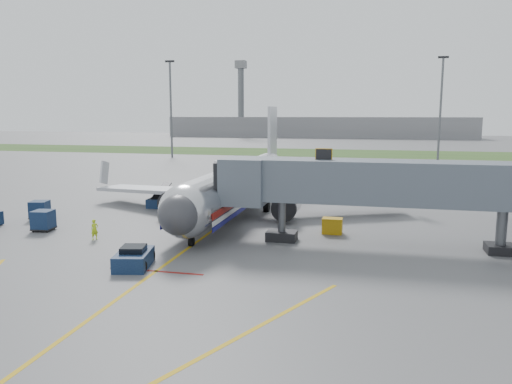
% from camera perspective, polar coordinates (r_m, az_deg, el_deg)
% --- Properties ---
extents(ground, '(400.00, 400.00, 0.00)m').
position_cam_1_polar(ground, '(34.35, -8.56, -6.94)').
color(ground, '#565659').
rests_on(ground, ground).
extents(grass_strip, '(300.00, 25.00, 0.01)m').
position_cam_1_polar(grass_strip, '(121.61, 7.41, 4.48)').
color(grass_strip, '#2D4C1E').
rests_on(grass_strip, ground).
extents(apron_markings, '(21.52, 50.00, 0.01)m').
position_cam_1_polar(apron_markings, '(27.95, -14.30, -10.86)').
color(apron_markings, gold).
rests_on(apron_markings, ground).
extents(airliner, '(32.10, 35.67, 10.25)m').
position_cam_1_polar(airliner, '(47.99, -1.87, 0.93)').
color(airliner, silver).
rests_on(airliner, ground).
extents(jet_bridge, '(25.30, 4.00, 6.90)m').
position_cam_1_polar(jet_bridge, '(35.95, 13.83, 0.90)').
color(jet_bridge, slate).
rests_on(jet_bridge, ground).
extents(light_mast_left, '(2.00, 0.44, 20.40)m').
position_cam_1_polar(light_mast_left, '(109.21, -9.71, 9.58)').
color(light_mast_left, '#595B60').
rests_on(light_mast_left, ground).
extents(light_mast_right, '(2.00, 0.44, 20.40)m').
position_cam_1_polar(light_mast_right, '(106.36, 20.35, 9.18)').
color(light_mast_right, '#595B60').
rests_on(light_mast_right, ground).
extents(distant_terminal, '(120.00, 14.00, 8.00)m').
position_cam_1_polar(distant_terminal, '(201.93, 6.98, 7.38)').
color(distant_terminal, slate).
rests_on(distant_terminal, ground).
extents(control_tower, '(4.00, 4.00, 30.00)m').
position_cam_1_polar(control_tower, '(202.68, -1.73, 11.21)').
color(control_tower, '#595B60').
rests_on(control_tower, ground).
extents(pushback_tug, '(2.58, 3.51, 1.32)m').
position_cam_1_polar(pushback_tug, '(31.82, -13.80, -7.35)').
color(pushback_tug, '#0C1B38').
rests_on(pushback_tug, ground).
extents(baggage_cart_a, '(1.60, 1.60, 1.59)m').
position_cam_1_polar(baggage_cart_a, '(48.36, -5.55, -1.25)').
color(baggage_cart_a, '#0C1B38').
rests_on(baggage_cart_a, ground).
extents(baggage_cart_b, '(1.83, 1.83, 1.63)m').
position_cam_1_polar(baggage_cart_b, '(48.61, -23.49, -1.88)').
color(baggage_cart_b, '#0C1B38').
rests_on(baggage_cart_b, ground).
extents(baggage_cart_c, '(1.70, 1.70, 1.64)m').
position_cam_1_polar(baggage_cart_c, '(43.71, -23.15, -3.00)').
color(baggage_cart_c, '#0C1B38').
rests_on(baggage_cart_c, ground).
extents(belt_loader, '(1.51, 4.35, 2.10)m').
position_cam_1_polar(belt_loader, '(52.01, -10.99, -0.98)').
color(belt_loader, '#0C1B38').
rests_on(belt_loader, ground).
extents(ground_power_cart, '(1.56, 1.04, 1.24)m').
position_cam_1_polar(ground_power_cart, '(39.70, 8.71, -3.86)').
color(ground_power_cart, '#C58F0B').
rests_on(ground_power_cart, ground).
extents(ramp_worker, '(0.62, 0.67, 1.54)m').
position_cam_1_polar(ramp_worker, '(39.26, -17.96, -4.10)').
color(ramp_worker, '#B7DD1A').
rests_on(ramp_worker, ground).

